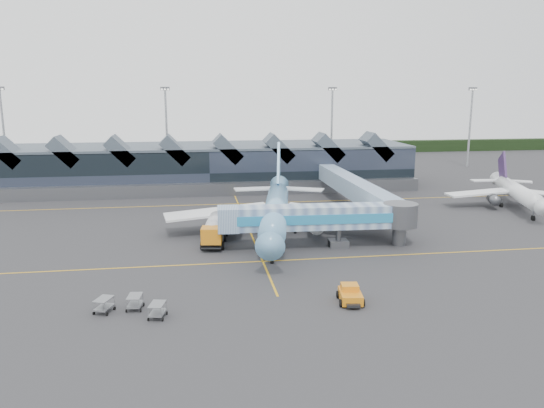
{
  "coord_description": "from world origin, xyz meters",
  "views": [
    {
      "loc": [
        -8.45,
        -71.87,
        21.1
      ],
      "look_at": [
        2.9,
        3.37,
        5.0
      ],
      "focal_mm": 35.0,
      "sensor_mm": 36.0,
      "label": 1
    }
  ],
  "objects": [
    {
      "name": "ground",
      "position": [
        0.0,
        0.0,
        0.0
      ],
      "size": [
        260.0,
        260.0,
        0.0
      ],
      "primitive_type": "plane",
      "color": "#2A2A2C",
      "rests_on": "ground"
    },
    {
      "name": "baggage_carts",
      "position": [
        -14.71,
        -22.05,
        0.8
      ],
      "size": [
        7.15,
        4.63,
        1.43
      ],
      "rotation": [
        0.0,
        0.0,
        -0.21
      ],
      "color": "gray",
      "rests_on": "ground"
    },
    {
      "name": "regional_jet",
      "position": [
        50.92,
        17.09,
        3.06
      ],
      "size": [
        24.66,
        27.57,
        9.64
      ],
      "rotation": [
        0.0,
        0.0,
        -0.3
      ],
      "color": "white",
      "rests_on": "ground"
    },
    {
      "name": "taxi_stripes",
      "position": [
        0.0,
        10.0,
        0.01
      ],
      "size": [
        120.0,
        60.0,
        0.01
      ],
      "color": "gold",
      "rests_on": "ground"
    },
    {
      "name": "terminal",
      "position": [
        -5.07,
        47.35,
        4.88
      ],
      "size": [
        90.0,
        22.25,
        12.52
      ],
      "color": "black",
      "rests_on": "ground"
    },
    {
      "name": "fuel_truck",
      "position": [
        -5.65,
        1.77,
        2.05
      ],
      "size": [
        4.24,
        10.99,
        3.65
      ],
      "rotation": [
        0.0,
        0.0,
        -0.14
      ],
      "color": "black",
      "rests_on": "ground"
    },
    {
      "name": "main_airliner",
      "position": [
        3.89,
        5.85,
        3.77
      ],
      "size": [
        34.1,
        39.73,
        12.82
      ],
      "rotation": [
        0.0,
        0.0,
        -0.19
      ],
      "color": "#6CA2DC",
      "rests_on": "ground"
    },
    {
      "name": "jet_bridge",
      "position": [
        10.05,
        -3.07,
        4.17
      ],
      "size": [
        27.78,
        5.2,
        6.1
      ],
      "rotation": [
        0.0,
        0.0,
        -0.04
      ],
      "color": "#657EA8",
      "rests_on": "ground"
    },
    {
      "name": "light_masts",
      "position": [
        21.0,
        62.8,
        12.49
      ],
      "size": [
        132.4,
        42.56,
        22.45
      ],
      "color": "#989CA0",
      "rests_on": "ground"
    },
    {
      "name": "tree_line_far",
      "position": [
        0.0,
        110.0,
        2.0
      ],
      "size": [
        260.0,
        4.0,
        4.0
      ],
      "primitive_type": "cube",
      "color": "black",
      "rests_on": "ground"
    },
    {
      "name": "pushback_tug",
      "position": [
        7.1,
        -22.56,
        0.78
      ],
      "size": [
        2.9,
        4.15,
        1.74
      ],
      "rotation": [
        0.0,
        0.0,
        -0.13
      ],
      "color": "orange",
      "rests_on": "ground"
    }
  ]
}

